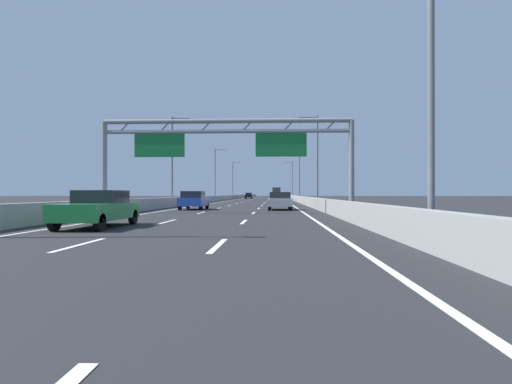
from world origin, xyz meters
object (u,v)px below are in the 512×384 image
Objects in this scene: streetlamp_right_mid at (315,155)px; white_car at (278,196)px; black_car at (249,196)px; green_car at (98,208)px; silver_car at (280,201)px; streetlamp_left_mid at (174,155)px; streetlamp_right_distant at (291,178)px; blue_car at (194,200)px; streetlamp_left_distant at (234,178)px; box_truck at (276,192)px; streetlamp_right_near at (423,51)px; sign_gantry at (225,141)px; streetlamp_left_far at (216,171)px; streetlamp_right_far at (298,171)px.

streetlamp_right_mid is 36.06m from white_car.
green_car is at bearing -90.22° from black_car.
black_car is 0.92× the size of silver_car.
streetlamp_right_distant is (14.93, 64.61, 0.00)m from streetlamp_left_mid.
green_car is (-11.20, -92.69, -4.65)m from streetlamp_right_distant.
blue_car is at bearing 89.15° from green_car.
streetlamp_left_mid is 64.61m from streetlamp_left_distant.
box_truck is at bearing 63.20° from streetlamp_left_distant.
streetlamp_left_distant reaches higher than silver_car.
white_car is at bearing -68.73° from streetlamp_left_distant.
streetlamp_right_near is 68.14m from white_car.
streetlamp_left_distant is (-7.37, 80.93, 0.56)m from sign_gantry.
streetlamp_left_mid is 32.31m from streetlamp_left_far.
white_car is at bearing 93.06° from streetlamp_right_near.
streetlamp_left_distant is 75.54m from silver_car.
streetlamp_left_mid is at bearing -107.62° from white_car.
box_truck is (11.19, 54.46, -3.68)m from streetlamp_left_far.
streetlamp_right_near is at bearing -83.47° from black_car.
silver_car is (7.40, 18.12, -0.00)m from green_car.
blue_car is at bearing 117.27° from sign_gantry.
sign_gantry reaches higher than black_car.
streetlamp_left_mid is 1.00× the size of streetlamp_left_far.
streetlamp_left_far is (-7.37, 48.62, 0.56)m from sign_gantry.
streetlamp_left_mid is (-14.93, 32.31, 0.00)m from streetlamp_right_near.
white_car is at bearing 85.66° from sign_gantry.
sign_gantry is 1.79× the size of streetlamp_right_far.
streetlamp_left_far is 43.95m from silver_car.
sign_gantry is 78.98m from black_car.
black_car is at bearing -106.33° from box_truck.
streetlamp_right_distant is 29.62m from white_car.
streetlamp_right_far reaches higher than blue_car.
blue_car is at bearing -98.36° from streetlamp_right_distant.
streetlamp_right_mid and streetlamp_right_distant have the same top height.
streetlamp_right_far is at bearing -42.03° from white_car.
streetlamp_left_mid is at bearing 114.30° from sign_gantry.
silver_car is at bearing -41.82° from streetlamp_left_mid.
green_car is (-11.20, -28.08, -4.65)m from streetlamp_right_mid.
blue_car reaches higher than black_car.
white_car is 1.00× the size of silver_car.
streetlamp_left_far and streetlamp_right_far have the same top height.
black_car is at bearing -27.41° from streetlamp_left_distant.
streetlamp_right_distant reaches higher than sign_gantry.
streetlamp_right_near reaches higher than silver_car.
black_car is (-10.85, -2.11, -4.62)m from streetlamp_right_distant.
streetlamp_left_mid is 15.64m from silver_car.
blue_car is at bearing -90.06° from black_car.
streetlamp_left_distant is at bearing 180.00° from streetlamp_right_distant.
streetlamp_right_near and streetlamp_left_far have the same top height.
streetlamp_left_far is 55.72m from box_truck.
streetlamp_right_mid is (0.00, 32.31, 0.00)m from streetlamp_right_near.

